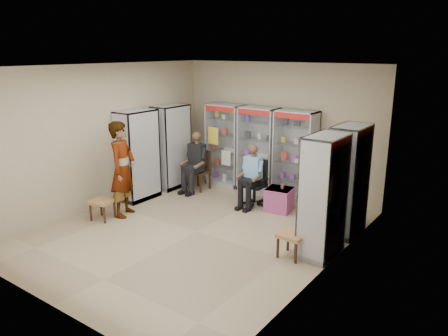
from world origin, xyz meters
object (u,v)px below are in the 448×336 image
Objects in this scene: cabinet_right_far at (348,180)px; pink_trunk at (279,200)px; cabinet_right_near at (323,197)px; cabinet_back_right at (295,156)px; cabinet_back_mid at (258,150)px; standing_man at (123,169)px; wooden_chair at (199,171)px; seated_shopkeeper at (253,177)px; woven_stool_a at (292,245)px; cabinet_left_near at (138,156)px; office_chair at (255,183)px; cabinet_left_far at (172,147)px; cabinet_back_left at (225,145)px; woven_stool_b at (103,210)px.

pink_trunk is (-1.52, 0.26, -0.76)m from cabinet_right_far.
cabinet_back_right is at bearing 36.16° from cabinet_right_near.
cabinet_back_mid and cabinet_right_near have the same top height.
standing_man reaches higher than pink_trunk.
wooden_chair is (-2.15, -0.73, -0.53)m from cabinet_back_right.
seated_shopkeeper is 2.51m from woven_stool_a.
cabinet_left_near is 2.65m from office_chair.
standing_man is (-1.82, -2.01, 0.34)m from seated_shopkeeper.
cabinet_back_right is 1.11m from seated_shopkeeper.
cabinet_left_near is 2.02× the size of office_chair.
seated_shopkeeper is (-2.14, 0.22, -0.37)m from cabinet_right_far.
cabinet_left_far is at bearing -178.85° from pink_trunk.
pink_trunk is at bearing 111.54° from cabinet_left_near.
cabinet_back_mid and cabinet_back_right have the same top height.
cabinet_back_left is 2.31m from pink_trunk.
cabinet_left_near reaches higher than woven_stool_b.
wooden_chair is at bearing 176.43° from pink_trunk.
standing_man is at bearing 114.30° from cabinet_right_far.
cabinet_back_right is at bearing 125.65° from cabinet_left_near.
seated_shopkeeper is at bearing 58.33° from cabinet_right_near.
standing_man reaches higher than woven_stool_a.
cabinet_back_mid is at bearing 130.85° from woven_stool_a.
cabinet_back_left is 1.00× the size of cabinet_back_right.
cabinet_right_far reaches higher than pink_trunk.
cabinet_left_near is at bearing -158.46° from pink_trunk.
standing_man is at bearing -128.59° from cabinet_back_right.
cabinet_back_right and cabinet_left_near have the same top height.
cabinet_right_near is 3.94× the size of pink_trunk.
cabinet_left_near is 2.13× the size of wooden_chair.
cabinet_right_near is 4.46m from cabinet_left_near.
office_chair is (-0.51, -0.86, -0.50)m from cabinet_back_right.
cabinet_right_far and cabinet_left_far have the same top height.
cabinet_back_left is at bearing 148.33° from office_chair.
cabinet_back_mid reaches higher than pink_trunk.
cabinet_left_far reaches higher than wooden_chair.
cabinet_right_near reaches higher than office_chair.
office_chair is 2.53m from woven_stool_a.
office_chair is at bearing 90.08° from seated_shopkeeper.
wooden_chair is 2.27m from pink_trunk.
cabinet_back_left and cabinet_right_far have the same top height.
cabinet_left_near is at bearing 7.05° from standing_man.
standing_man is at bearing 29.52° from cabinet_left_near.
pink_trunk is 0.26× the size of standing_man.
cabinet_right_near is at bearing -21.64° from wooden_chair.
wooden_chair is (-0.25, -0.73, -0.53)m from cabinet_back_left.
seated_shopkeeper is at bearing 84.17° from cabinet_right_far.
cabinet_left_near reaches higher than office_chair.
cabinet_right_near is 1.00× the size of cabinet_left_far.
seated_shopkeeper is at bearing 90.45° from cabinet_left_far.
cabinet_left_far reaches higher than office_chair.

